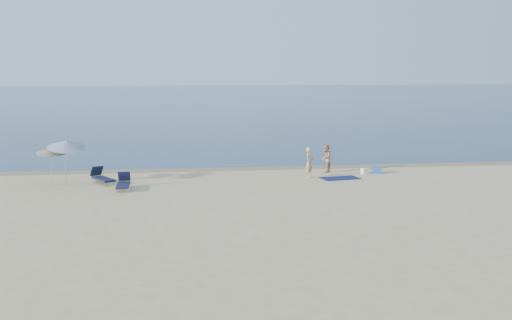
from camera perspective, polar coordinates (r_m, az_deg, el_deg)
The scene contains 12 objects.
ground at distance 19.27m, azimuth 7.98°, elevation -9.85°, with size 160.00×160.00×0.00m, color #D1BC8B.
sea at distance 117.87m, azimuth -5.23°, elevation 5.45°, with size 240.00×160.00×0.01m, color #0C2848.
wet_sand_strip at distance 37.83m, azimuth 0.08°, elevation -0.73°, with size 240.00×1.60×0.00m, color #847254.
person_left at distance 34.70m, azimuth 4.78°, elevation -0.22°, with size 0.60×0.39×1.65m, color tan.
person_right at distance 36.48m, azimuth 6.23°, elevation 0.12°, with size 0.77×0.60×1.58m, color #B0795C.
beach_towel at distance 34.70m, azimuth 7.47°, elevation -1.61°, with size 2.01×1.12×0.03m, color #0D1545.
white_bag at distance 36.42m, azimuth 9.63°, elevation -0.96°, with size 0.36×0.31×0.31m, color silver.
blue_cooler at distance 36.62m, azimuth 10.71°, elevation -0.90°, with size 0.50×0.36×0.36m, color blue.
umbrella_near at distance 33.56m, azimuth -16.50°, elevation 1.35°, with size 2.30×2.32×2.48m.
umbrella_far at distance 34.06m, azimuth -17.73°, elevation 0.83°, with size 1.84×1.86×2.04m.
lounger_left at distance 33.88m, azimuth -13.51°, elevation -1.53°, with size 1.45×1.93×0.83m.
lounger_right at distance 32.02m, azimuth -11.71°, elevation -2.06°, with size 0.61×1.82×0.80m.
Camera 1 is at (-5.03, -17.61, 6.01)m, focal length 45.00 mm.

